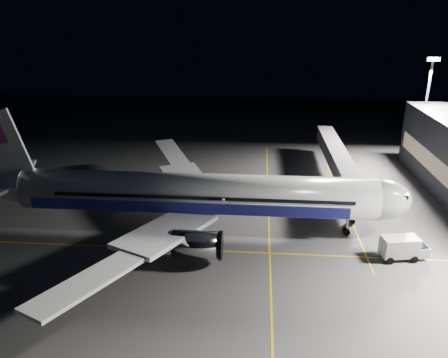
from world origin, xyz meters
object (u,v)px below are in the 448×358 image
airliner (189,194)px  service_truck (404,247)px  safety_cone_a (204,214)px  jet_bridge (339,161)px  floodlight_mast_north (426,102)px  safety_cone_c (193,188)px  safety_cone_b (213,215)px  baggage_tug (161,182)px

airliner → service_truck: (27.33, -5.84, -3.62)m
airliner → safety_cone_a: bearing=69.5°
airliner → jet_bridge: size_ratio=1.79×
jet_bridge → floodlight_mast_north: bearing=37.7°
airliner → safety_cone_c: size_ratio=97.29×
service_truck → safety_cone_c: size_ratio=9.44×
airliner → safety_cone_b: bearing=55.3°
floodlight_mast_north → safety_cone_a: 49.93m
jet_bridge → safety_cone_c: bearing=-170.7°
jet_bridge → safety_cone_a: 26.08m
airliner → safety_cone_b: size_ratio=112.75×
service_truck → baggage_tug: bearing=138.3°
baggage_tug → safety_cone_a: size_ratio=4.55×
service_truck → safety_cone_a: (-25.82, 9.87, -1.27)m
jet_bridge → safety_cone_a: (-21.57, -14.02, -4.31)m
jet_bridge → service_truck: size_ratio=5.76×
floodlight_mast_north → baggage_tug: bearing=-161.0°
service_truck → baggage_tug: 40.65m
floodlight_mast_north → safety_cone_a: size_ratio=37.78×
floodlight_mast_north → safety_cone_b: 48.96m
airliner → safety_cone_c: 14.92m
floodlight_mast_north → baggage_tug: (-48.49, -16.73, -11.56)m
service_truck → baggage_tug: service_truck is taller
service_truck → safety_cone_a: bearing=148.6°
airliner → safety_cone_a: 6.52m
jet_bridge → safety_cone_b: bearing=-145.3°
jet_bridge → service_truck: (4.25, -23.89, -3.03)m
safety_cone_a → safety_cone_b: safety_cone_a is taller
service_truck → safety_cone_a: size_ratio=10.89×
jet_bridge → safety_cone_b: size_ratio=63.09×
floodlight_mast_north → jet_bridge: bearing=-142.3°
jet_bridge → service_truck: jet_bridge is taller
floodlight_mast_north → baggage_tug: size_ratio=8.30×
safety_cone_a → airliner: bearing=-110.5°
airliner → service_truck: bearing=-12.1°
floodlight_mast_north → service_truck: size_ratio=3.47×
service_truck → safety_cone_b: service_truck is taller
floodlight_mast_north → service_truck: (-13.75, -37.82, -10.82)m
safety_cone_b → safety_cone_c: safety_cone_c is taller
jet_bridge → service_truck: bearing=-79.9°
floodlight_mast_north → safety_cone_b: bearing=-143.9°
safety_cone_b → safety_cone_c: bearing=114.2°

